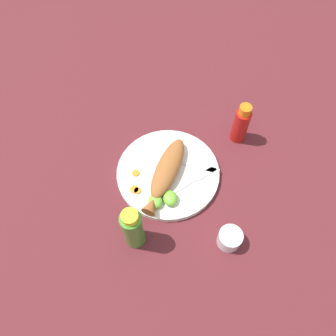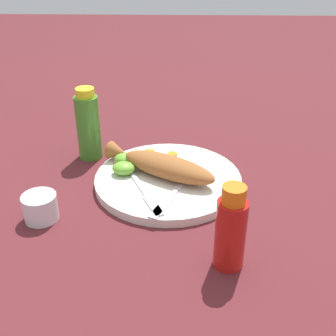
# 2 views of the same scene
# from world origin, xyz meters

# --- Properties ---
(ground_plane) EXTENTS (4.00, 4.00, 0.00)m
(ground_plane) POSITION_xyz_m (0.00, 0.00, 0.00)
(ground_plane) COLOR #561E23
(main_plate) EXTENTS (0.31, 0.31, 0.02)m
(main_plate) POSITION_xyz_m (0.00, 0.00, 0.01)
(main_plate) COLOR silver
(main_plate) RESTS_ON ground_plane
(fried_fish) EXTENTS (0.25, 0.17, 0.04)m
(fried_fish) POSITION_xyz_m (-0.01, 0.01, 0.04)
(fried_fish) COLOR #935628
(fried_fish) RESTS_ON main_plate
(fork_near) EXTENTS (0.09, 0.17, 0.00)m
(fork_near) POSITION_xyz_m (0.01, -0.08, 0.02)
(fork_near) COLOR silver
(fork_near) RESTS_ON main_plate
(fork_far) EXTENTS (0.09, 0.17, 0.00)m
(fork_far) POSITION_xyz_m (-0.04, -0.07, 0.02)
(fork_far) COLOR silver
(fork_far) RESTS_ON main_plate
(carrot_slice_near) EXTENTS (0.02, 0.02, 0.00)m
(carrot_slice_near) POSITION_xyz_m (0.01, 0.10, 0.02)
(carrot_slice_near) COLOR orange
(carrot_slice_near) RESTS_ON main_plate
(carrot_slice_mid) EXTENTS (0.02, 0.02, 0.00)m
(carrot_slice_mid) POSITION_xyz_m (-0.05, 0.10, 0.02)
(carrot_slice_mid) COLOR orange
(carrot_slice_mid) RESTS_ON main_plate
(carrot_slice_far) EXTENTS (0.03, 0.03, 0.00)m
(carrot_slice_far) POSITION_xyz_m (-0.05, 0.11, 0.02)
(carrot_slice_far) COLOR orange
(carrot_slice_far) RESTS_ON main_plate
(carrot_slice_extra) EXTENTS (0.03, 0.03, 0.00)m
(carrot_slice_extra) POSITION_xyz_m (-0.11, 0.06, 0.02)
(carrot_slice_extra) COLOR orange
(carrot_slice_extra) RESTS_ON main_plate
(lime_wedge_main) EXTENTS (0.05, 0.04, 0.03)m
(lime_wedge_main) POSITION_xyz_m (-0.10, 0.05, 0.03)
(lime_wedge_main) COLOR #6BB233
(lime_wedge_main) RESTS_ON main_plate
(lime_wedge_side) EXTENTS (0.05, 0.04, 0.03)m
(lime_wedge_side) POSITION_xyz_m (-0.09, 0.01, 0.03)
(lime_wedge_side) COLOR #6BB233
(lime_wedge_side) RESTS_ON main_plate
(hot_sauce_bottle_red) EXTENTS (0.05, 0.05, 0.15)m
(hot_sauce_bottle_red) POSITION_xyz_m (0.10, -0.24, 0.07)
(hot_sauce_bottle_red) COLOR #B21914
(hot_sauce_bottle_red) RESTS_ON ground_plane
(hot_sauce_bottle_green) EXTENTS (0.05, 0.05, 0.17)m
(hot_sauce_bottle_green) POSITION_xyz_m (-0.19, 0.12, 0.08)
(hot_sauce_bottle_green) COLOR #3D8428
(hot_sauce_bottle_green) RESTS_ON ground_plane
(salt_cup) EXTENTS (0.06, 0.06, 0.05)m
(salt_cup) POSITION_xyz_m (-0.23, -0.13, 0.02)
(salt_cup) COLOR silver
(salt_cup) RESTS_ON ground_plane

